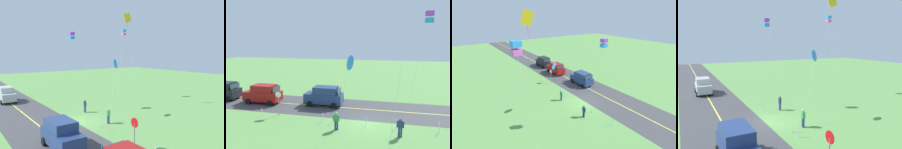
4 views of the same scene
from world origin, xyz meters
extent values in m
cube|color=#60994C|center=(0.00, 0.00, -0.05)|extent=(120.00, 120.00, 0.10)
cube|color=#424244|center=(0.00, -4.00, 0.00)|extent=(120.00, 7.00, 0.00)
cube|color=#E5E04C|center=(0.00, -4.00, 0.01)|extent=(120.00, 0.16, 0.00)
cube|color=navy|center=(5.54, -4.36, 0.89)|extent=(4.40, 1.90, 1.10)
cube|color=navy|center=(5.29, -4.36, 1.84)|extent=(2.73, 1.75, 0.80)
cube|color=#334756|center=(6.38, -4.36, 1.84)|extent=(0.10, 1.62, 0.64)
cube|color=#334756|center=(3.67, -4.36, 1.84)|extent=(0.10, 1.62, 0.60)
cylinder|color=black|center=(4.11, -3.41, 0.34)|extent=(0.68, 0.22, 0.68)
cube|color=#B7B7BC|center=(-14.62, -4.29, 0.89)|extent=(4.40, 1.90, 1.10)
cube|color=#B7B7BC|center=(-14.87, -4.29, 1.84)|extent=(2.73, 1.75, 0.80)
cube|color=#334756|center=(-13.79, -4.29, 1.84)|extent=(0.10, 1.62, 0.64)
cube|color=#334756|center=(-16.49, -4.29, 1.84)|extent=(0.10, 1.62, 0.60)
cylinder|color=black|center=(-13.19, -3.34, 0.34)|extent=(0.68, 0.22, 0.68)
cylinder|color=black|center=(-13.19, -5.24, 0.34)|extent=(0.68, 0.22, 0.68)
cylinder|color=black|center=(-16.05, -3.34, 0.34)|extent=(0.68, 0.22, 0.68)
cylinder|color=black|center=(-16.05, -5.24, 0.34)|extent=(0.68, 0.22, 0.68)
cylinder|color=red|center=(9.03, -0.10, 2.18)|extent=(0.76, 0.04, 0.76)
cylinder|color=white|center=(9.03, -0.07, 2.18)|extent=(0.62, 0.01, 0.62)
cylinder|color=navy|center=(2.37, 2.07, 0.41)|extent=(0.16, 0.16, 0.82)
cylinder|color=navy|center=(2.55, 2.07, 0.41)|extent=(0.16, 0.16, 0.82)
cube|color=#338C4C|center=(2.46, 2.07, 1.10)|extent=(0.36, 0.22, 0.56)
cylinder|color=#338C4C|center=(2.22, 2.07, 1.05)|extent=(0.10, 0.10, 0.52)
cylinder|color=#338C4C|center=(2.70, 2.07, 1.05)|extent=(0.10, 0.10, 0.52)
sphere|color=#D8AD84|center=(2.46, 2.07, 1.49)|extent=(0.22, 0.22, 0.22)
cylinder|color=navy|center=(-2.91, 2.25, 0.41)|extent=(0.16, 0.16, 0.82)
cylinder|color=navy|center=(-2.73, 2.25, 0.41)|extent=(0.16, 0.16, 0.82)
cube|color=navy|center=(-2.82, 2.25, 1.10)|extent=(0.36, 0.22, 0.56)
cylinder|color=navy|center=(-3.06, 2.25, 1.05)|extent=(0.10, 0.10, 0.52)
cylinder|color=navy|center=(-2.58, 2.25, 1.05)|extent=(0.10, 0.10, 0.52)
sphere|color=#9E704C|center=(-2.82, 2.25, 1.49)|extent=(0.22, 0.22, 0.22)
cylinder|color=silver|center=(1.73, 3.10, 3.04)|extent=(1.47, 2.08, 6.08)
cone|color=#2D8CE5|center=(1.01, 4.14, 6.08)|extent=(0.95, 1.12, 1.11)
cylinder|color=silver|center=(-3.70, 1.87, 4.68)|extent=(1.77, 0.77, 9.37)
cube|color=purple|center=(-4.57, 1.50, 9.61)|extent=(0.56, 0.56, 0.36)
cube|color=#2D8CE5|center=(-4.57, 1.50, 9.11)|extent=(0.56, 0.56, 0.36)
cylinder|color=silver|center=(-2.24, 9.27, 5.96)|extent=(1.28, 0.76, 11.92)
cube|color=yellow|center=(-2.88, 8.90, 11.91)|extent=(0.34, 1.18, 1.41)
cylinder|color=#D859BF|center=(-2.88, 8.90, 11.01)|extent=(0.04, 0.04, 1.40)
cylinder|color=silver|center=(-7.01, 10.92, 5.18)|extent=(0.18, 1.12, 10.37)
cube|color=#2D8CE5|center=(-6.93, 11.47, 10.61)|extent=(0.56, 0.56, 0.36)
cube|color=#D859BF|center=(-6.93, 11.47, 10.11)|extent=(0.56, 0.56, 0.36)
cylinder|color=silver|center=(-6.03, 0.70, 0.45)|extent=(0.05, 0.05, 0.90)
cylinder|color=silver|center=(-2.59, 0.70, 0.45)|extent=(0.05, 0.05, 0.90)
cylinder|color=silver|center=(0.04, 0.70, 0.45)|extent=(0.05, 0.05, 0.90)
cylinder|color=silver|center=(3.03, 0.70, 0.45)|extent=(0.05, 0.05, 0.90)
cylinder|color=silver|center=(4.10, 0.70, 0.45)|extent=(0.05, 0.05, 0.90)
camera|label=1|loc=(21.83, -11.30, 7.51)|focal=37.50mm
camera|label=2|loc=(-1.77, 19.27, 7.78)|focal=34.89mm
camera|label=3|loc=(-17.15, 15.06, 12.45)|focal=28.62mm
camera|label=4|loc=(18.28, -7.25, 7.39)|focal=35.56mm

